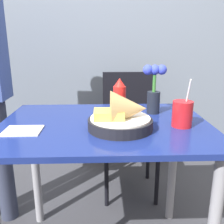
# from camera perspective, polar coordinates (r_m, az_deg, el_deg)

# --- Properties ---
(wall_window) EXTENTS (7.00, 0.06, 2.60)m
(wall_window) POSITION_cam_1_polar(r_m,az_deg,el_deg) (2.25, -2.05, 19.68)
(wall_window) COLOR slate
(wall_window) RESTS_ON ground_plane
(dining_table) EXTENTS (0.99, 0.72, 0.78)m
(dining_table) POSITION_cam_1_polar(r_m,az_deg,el_deg) (1.23, -1.63, -8.28)
(dining_table) COLOR navy
(dining_table) RESTS_ON ground_plane
(chair_far_window) EXTENTS (0.40, 0.40, 0.92)m
(chair_far_window) POSITION_cam_1_polar(r_m,az_deg,el_deg) (1.95, 3.86, -2.23)
(chair_far_window) COLOR black
(chair_far_window) RESTS_ON ground_plane
(food_basket) EXTENTS (0.28, 0.28, 0.17)m
(food_basket) POSITION_cam_1_polar(r_m,az_deg,el_deg) (1.08, 2.57, -0.99)
(food_basket) COLOR black
(food_basket) RESTS_ON dining_table
(ketchup_bottle) EXTENTS (0.07, 0.07, 0.19)m
(ketchup_bottle) POSITION_cam_1_polar(r_m,az_deg,el_deg) (1.31, 1.73, 3.53)
(ketchup_bottle) COLOR red
(ketchup_bottle) RESTS_ON dining_table
(drink_cup) EXTENTS (0.09, 0.09, 0.22)m
(drink_cup) POSITION_cam_1_polar(r_m,az_deg,el_deg) (1.16, 15.75, -0.58)
(drink_cup) COLOR red
(drink_cup) RESTS_ON dining_table
(flower_vase) EXTENTS (0.12, 0.07, 0.26)m
(flower_vase) POSITION_cam_1_polar(r_m,az_deg,el_deg) (1.33, 9.58, 5.32)
(flower_vase) COLOR black
(flower_vase) RESTS_ON dining_table
(napkin) EXTENTS (0.16, 0.13, 0.01)m
(napkin) POSITION_cam_1_polar(r_m,az_deg,el_deg) (1.14, -19.73, -4.02)
(napkin) COLOR white
(napkin) RESTS_ON dining_table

